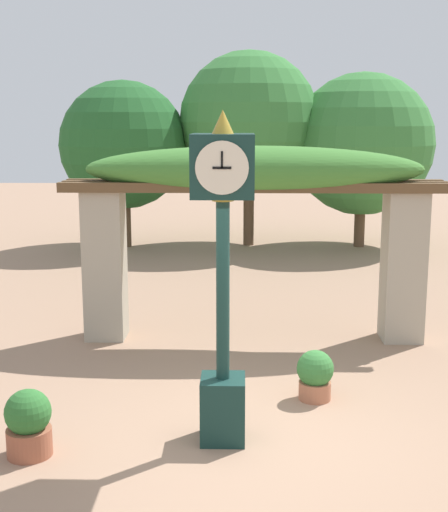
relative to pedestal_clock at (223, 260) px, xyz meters
name	(u,v)px	position (x,y,z in m)	size (l,w,h in m)	color
ground_plane	(258,437)	(0.38, 0.05, -1.96)	(60.00, 60.00, 0.00)	#9E7A60
pedestal_clock	(223,260)	(0.00, 0.00, 0.00)	(0.62, 0.67, 3.47)	#14332D
pergola	(254,196)	(0.38, 3.59, 0.26)	(5.78, 1.20, 2.98)	#A89E89
potted_plant_near_left	(315,374)	(1.09, 1.14, -1.65)	(0.45, 0.45, 0.62)	#B26B4C
potted_plant_near_right	(28,423)	(-1.96, -0.41, -1.62)	(0.47, 0.47, 0.70)	#9E563D
tree_line	(257,136)	(0.60, 11.72, 0.94)	(9.72, 3.85, 5.11)	brown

